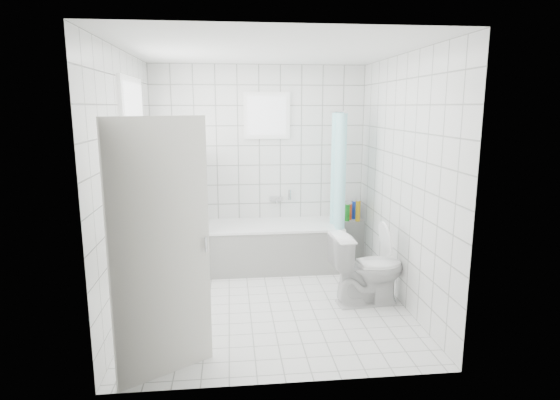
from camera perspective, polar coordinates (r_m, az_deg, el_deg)
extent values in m
plane|color=white|center=(5.14, -1.29, -12.37)|extent=(3.00, 3.00, 0.00)
plane|color=white|center=(4.74, -1.44, 17.81)|extent=(3.00, 3.00, 0.00)
cube|color=white|center=(6.25, -2.51, 4.28)|extent=(2.80, 0.02, 2.60)
cube|color=white|center=(3.30, 0.81, -2.05)|extent=(2.80, 0.02, 2.60)
cube|color=white|center=(4.86, -18.06, 1.71)|extent=(0.02, 3.00, 2.60)
cube|color=white|center=(5.08, 14.60, 2.29)|extent=(0.02, 3.00, 2.60)
cube|color=white|center=(5.10, -17.09, 5.60)|extent=(0.01, 0.90, 1.40)
cube|color=white|center=(6.17, -1.60, 10.24)|extent=(0.50, 0.01, 0.50)
cube|color=white|center=(5.21, -16.13, -2.49)|extent=(0.18, 1.02, 0.08)
cube|color=silver|center=(3.63, -14.26, -6.09)|extent=(0.69, 0.47, 2.00)
cube|color=white|center=(6.10, -1.09, -5.73)|extent=(1.76, 0.75, 0.55)
cube|color=white|center=(6.03, -1.10, -3.10)|extent=(1.78, 0.77, 0.03)
cube|color=white|center=(5.93, -10.31, -1.68)|extent=(0.15, 0.85, 1.50)
cube|color=white|center=(6.53, 8.59, -4.71)|extent=(0.40, 0.24, 0.55)
imported|color=white|center=(5.07, 10.60, -8.18)|extent=(0.80, 0.51, 0.78)
cylinder|color=silver|center=(5.94, 7.02, 10.61)|extent=(0.02, 0.80, 0.02)
cube|color=silver|center=(6.30, -0.47, 0.19)|extent=(0.18, 0.06, 0.06)
imported|color=#C5629E|center=(5.44, -15.63, -0.42)|extent=(0.10, 0.10, 0.19)
imported|color=silver|center=(5.31, -15.88, -0.25)|extent=(0.12, 0.12, 0.28)
imported|color=#2BC4C2|center=(5.02, -16.43, -1.38)|extent=(0.11, 0.12, 0.20)
cylinder|color=gold|center=(6.36, 9.49, -1.34)|extent=(0.06, 0.06, 0.28)
cylinder|color=#199723|center=(6.35, 8.20, -1.54)|extent=(0.06, 0.06, 0.23)
cylinder|color=#E84A1B|center=(6.45, 8.46, -1.43)|extent=(0.06, 0.06, 0.21)
cylinder|color=blue|center=(6.48, 9.05, -1.22)|extent=(0.06, 0.06, 0.25)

